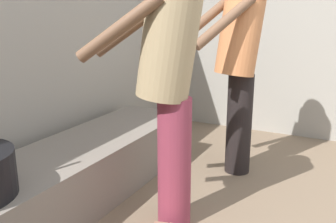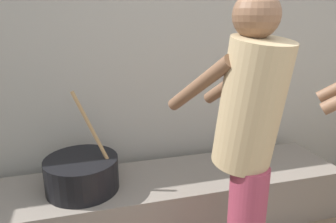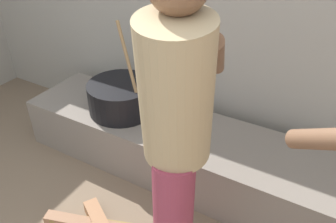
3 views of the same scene
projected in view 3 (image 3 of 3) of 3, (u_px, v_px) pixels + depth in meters
name	position (u px, v px, depth m)	size (l,w,h in m)	color
block_enclosure_rear	(223.00, 26.00, 2.41)	(5.17, 0.20, 1.96)	#9E998E
hearth_ledge	(192.00, 154.00, 2.44)	(2.64, 0.60, 0.39)	slate
cooking_pot_main	(121.00, 97.00, 2.51)	(0.49, 0.49, 0.68)	black
cook_in_tan_shirt	(176.00, 129.00, 1.43)	(0.52, 0.74, 1.64)	#8C3347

